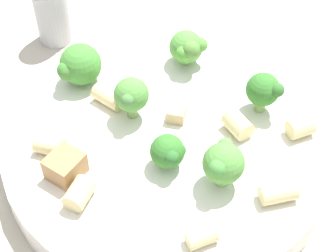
% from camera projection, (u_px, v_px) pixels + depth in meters
% --- Properties ---
extents(ground_plane, '(2.00, 2.00, 0.00)m').
position_uv_depth(ground_plane, '(168.00, 157.00, 0.50)').
color(ground_plane, '#BCB29E').
extents(pasta_bowl, '(0.28, 0.28, 0.03)m').
position_uv_depth(pasta_bowl, '(168.00, 144.00, 0.49)').
color(pasta_bowl, silver).
rests_on(pasta_bowl, ground_plane).
extents(broccoli_floret_0, '(0.03, 0.03, 0.03)m').
position_uv_depth(broccoli_floret_0, '(168.00, 152.00, 0.44)').
color(broccoli_floret_0, '#84AD60').
rests_on(broccoli_floret_0, pasta_bowl).
extents(broccoli_floret_1, '(0.04, 0.03, 0.03)m').
position_uv_depth(broccoli_floret_1, '(187.00, 48.00, 0.52)').
color(broccoli_floret_1, '#9EC175').
rests_on(broccoli_floret_1, pasta_bowl).
extents(broccoli_floret_2, '(0.03, 0.03, 0.04)m').
position_uv_depth(broccoli_floret_2, '(131.00, 95.00, 0.47)').
color(broccoli_floret_2, '#84AD60').
rests_on(broccoli_floret_2, pasta_bowl).
extents(broccoli_floret_3, '(0.03, 0.03, 0.04)m').
position_uv_depth(broccoli_floret_3, '(264.00, 90.00, 0.48)').
color(broccoli_floret_3, '#84AD60').
rests_on(broccoli_floret_3, pasta_bowl).
extents(broccoli_floret_4, '(0.03, 0.03, 0.04)m').
position_uv_depth(broccoli_floret_4, '(223.00, 163.00, 0.43)').
color(broccoli_floret_4, '#9EC175').
rests_on(broccoli_floret_4, pasta_bowl).
extents(broccoli_floret_5, '(0.04, 0.04, 0.04)m').
position_uv_depth(broccoli_floret_5, '(79.00, 65.00, 0.51)').
color(broccoli_floret_5, '#93B766').
rests_on(broccoli_floret_5, pasta_bowl).
extents(rigatoni_0, '(0.03, 0.02, 0.02)m').
position_uv_depth(rigatoni_0, '(238.00, 125.00, 0.47)').
color(rigatoni_0, beige).
rests_on(rigatoni_0, pasta_bowl).
extents(rigatoni_1, '(0.03, 0.03, 0.02)m').
position_uv_depth(rigatoni_1, '(50.00, 146.00, 0.46)').
color(rigatoni_1, beige).
rests_on(rigatoni_1, pasta_bowl).
extents(rigatoni_2, '(0.03, 0.02, 0.02)m').
position_uv_depth(rigatoni_2, '(109.00, 97.00, 0.50)').
color(rigatoni_2, beige).
rests_on(rigatoni_2, pasta_bowl).
extents(rigatoni_3, '(0.02, 0.03, 0.02)m').
position_uv_depth(rigatoni_3, '(301.00, 128.00, 0.47)').
color(rigatoni_3, beige).
rests_on(rigatoni_3, pasta_bowl).
extents(rigatoni_4, '(0.03, 0.03, 0.02)m').
position_uv_depth(rigatoni_4, '(79.00, 194.00, 0.43)').
color(rigatoni_4, beige).
rests_on(rigatoni_4, pasta_bowl).
extents(rigatoni_5, '(0.03, 0.03, 0.02)m').
position_uv_depth(rigatoni_5, '(278.00, 193.00, 0.43)').
color(rigatoni_5, beige).
rests_on(rigatoni_5, pasta_bowl).
extents(rigatoni_6, '(0.02, 0.03, 0.01)m').
position_uv_depth(rigatoni_6, '(202.00, 237.00, 0.40)').
color(rigatoni_6, beige).
rests_on(rigatoni_6, pasta_bowl).
extents(chicken_chunk_0, '(0.03, 0.03, 0.02)m').
position_uv_depth(chicken_chunk_0, '(65.00, 166.00, 0.44)').
color(chicken_chunk_0, '#A87A4C').
rests_on(chicken_chunk_0, pasta_bowl).
extents(chicken_chunk_1, '(0.02, 0.02, 0.01)m').
position_uv_depth(chicken_chunk_1, '(176.00, 113.00, 0.49)').
color(chicken_chunk_1, tan).
rests_on(chicken_chunk_1, pasta_bowl).
extents(pepper_shaker, '(0.04, 0.04, 0.09)m').
position_uv_depth(pepper_shaker, '(50.00, 3.00, 0.58)').
color(pepper_shaker, '#B2B2B7').
rests_on(pepper_shaker, ground_plane).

